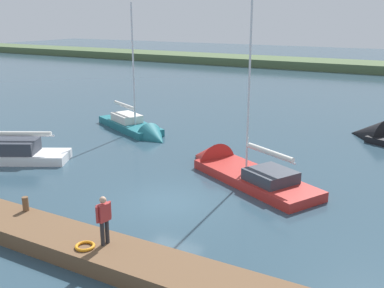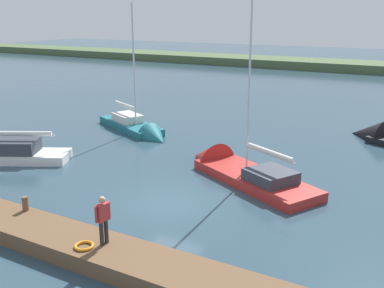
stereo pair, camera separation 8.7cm
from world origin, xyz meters
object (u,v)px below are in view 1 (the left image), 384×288
Objects in this scene: sailboat_inner_slip at (138,131)px; person_on_dock at (104,217)px; life_ring_buoy at (85,246)px; mooring_post_near at (26,204)px; sailboat_far_right at (232,170)px.

sailboat_inner_slip is 16.97m from person_on_dock.
person_on_dock is at bearing -128.65° from life_ring_buoy.
sailboat_inner_slip reaches higher than mooring_post_near.
mooring_post_near is at bearing -45.21° from sailboat_inner_slip.
sailboat_far_right is 5.72× the size of person_on_dock.
person_on_dock is (-9.06, 14.28, 1.43)m from sailboat_inner_slip.
person_on_dock is at bearing 116.50° from sailboat_far_right.
life_ring_buoy is (-3.98, 1.08, -0.23)m from mooring_post_near.
sailboat_far_right is 9.97m from person_on_dock.
sailboat_far_right is at bearing 0.39° from sailboat_inner_slip.
mooring_post_near is at bearing 0.65° from person_on_dock.
mooring_post_near is 0.06× the size of sailboat_inner_slip.
sailboat_inner_slip is (9.18, -4.41, -0.02)m from sailboat_far_right.
mooring_post_near is 10.38m from sailboat_far_right.
person_on_dock is (-0.42, -0.52, 0.92)m from life_ring_buoy.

